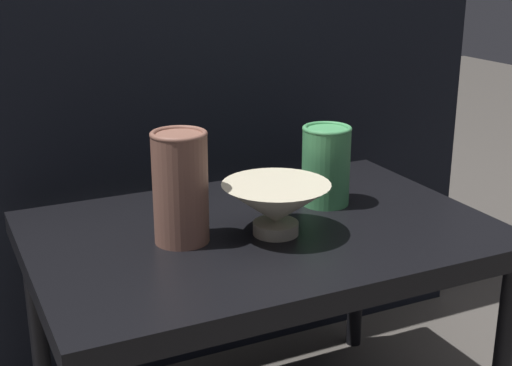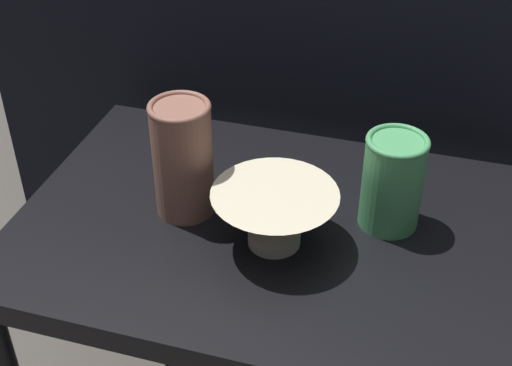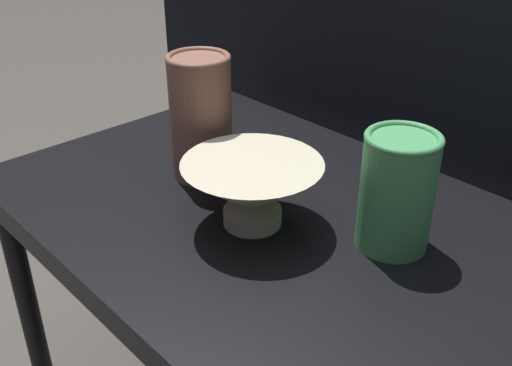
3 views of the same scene
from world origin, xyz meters
The scene contains 5 objects.
table centered at (0.00, 0.00, 0.42)m, with size 0.81×0.55×0.46m.
couch_backdrop centered at (0.00, 0.59, 0.45)m, with size 1.45×0.50×0.89m.
bowl centered at (0.01, -0.04, 0.52)m, with size 0.19×0.19×0.09m.
vase_textured_left centered at (-0.15, 0.00, 0.56)m, with size 0.09×0.09×0.19m.
vase_colorful_right centered at (0.16, 0.06, 0.54)m, with size 0.09×0.09×0.15m.
Camera 1 is at (-0.52, -1.06, 0.93)m, focal length 50.00 mm.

